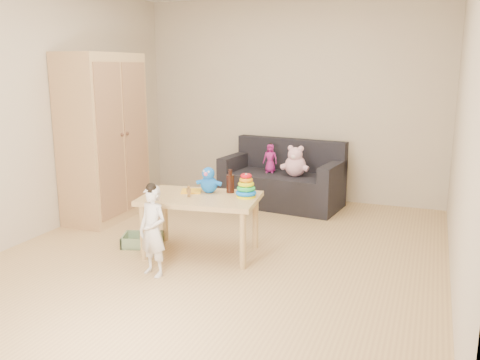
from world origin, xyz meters
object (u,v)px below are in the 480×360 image
at_px(sofa, 281,189).
at_px(play_table, 201,225).
at_px(wardrobe, 104,138).
at_px(toddler, 153,232).

bearing_deg(sofa, play_table, -89.54).
bearing_deg(wardrobe, sofa, 34.60).
bearing_deg(sofa, wardrobe, -138.33).
bearing_deg(toddler, play_table, 92.10).
height_order(play_table, toddler, toddler).
height_order(sofa, play_table, play_table).
height_order(wardrobe, toddler, wardrobe).
distance_m(wardrobe, sofa, 2.26).
bearing_deg(sofa, toddler, -91.54).
distance_m(wardrobe, toddler, 1.97).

